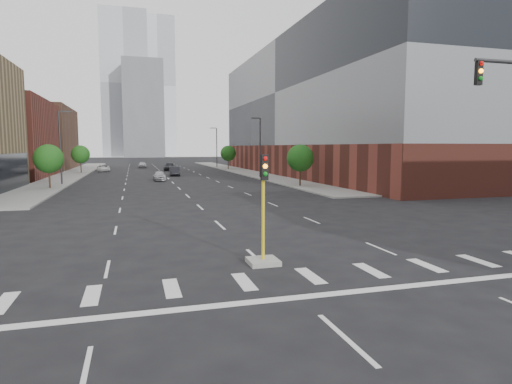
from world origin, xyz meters
name	(u,v)px	position (x,y,z in m)	size (l,w,h in m)	color
ground	(393,381)	(0.00, 0.00, 0.00)	(400.00, 400.00, 0.00)	black
sidewalk_left_far	(75,173)	(-15.00, 74.00, 0.07)	(5.00, 92.00, 0.15)	gray
sidewalk_right_far	(240,171)	(15.00, 74.00, 0.07)	(5.00, 92.00, 0.15)	gray
building_left_far_b	(20,138)	(-27.50, 92.00, 6.50)	(20.00, 24.00, 13.00)	brown
building_right_main	(342,110)	(29.50, 60.00, 11.00)	(24.00, 70.00, 22.00)	brown
tower_left	(125,86)	(-8.00, 220.00, 35.00)	(22.00, 22.00, 70.00)	#B2B7BC
tower_right	(157,88)	(10.00, 260.00, 40.00)	(20.00, 20.00, 80.00)	#B2B7BC
tower_mid	(143,109)	(0.00, 200.00, 22.00)	(18.00, 18.00, 44.00)	slate
median_traffic_signal	(263,240)	(0.00, 8.97, 0.97)	(1.20, 1.20, 4.40)	#999993
streetlight_right_a	(260,145)	(13.41, 55.00, 5.01)	(1.60, 0.22, 9.07)	#2D2D30
streetlight_right_b	(216,146)	(13.41, 90.00, 5.01)	(1.60, 0.22, 9.07)	#2D2D30
streetlight_left	(61,144)	(-13.41, 50.00, 5.01)	(1.60, 0.22, 9.07)	#2D2D30
tree_left_near	(49,159)	(-14.00, 45.00, 3.39)	(3.20, 3.20, 4.85)	#382619
tree_left_far	(80,154)	(-14.00, 75.00, 3.39)	(3.20, 3.20, 4.85)	#382619
tree_right_near	(300,158)	(14.00, 40.00, 3.39)	(3.20, 3.20, 4.85)	#382619
tree_right_far	(228,153)	(14.00, 80.00, 3.39)	(3.20, 3.20, 4.85)	#382619
car_near_left	(159,176)	(-1.50, 54.07, 0.69)	(1.63, 4.04, 1.38)	#ABAAAF
car_mid_right	(175,171)	(1.50, 63.87, 0.74)	(1.57, 4.51, 1.49)	black
car_far_left	(104,168)	(-10.50, 79.54, 0.68)	(2.24, 4.86, 1.35)	silver
car_deep_right	(170,167)	(2.02, 80.00, 0.76)	(2.12, 5.22, 1.51)	black
car_distant	(142,165)	(-3.02, 93.03, 0.70)	(1.65, 4.11, 1.40)	silver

